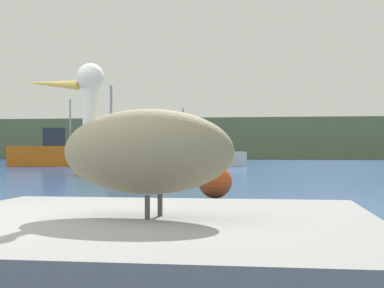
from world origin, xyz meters
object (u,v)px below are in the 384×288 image
at_px(fishing_boat_orange, 48,152).
at_px(fishing_boat_yellow, 149,155).
at_px(fishing_boat_white, 207,155).
at_px(mooring_buoy, 215,181).
at_px(pelican, 143,149).

height_order(fishing_boat_orange, fishing_boat_yellow, fishing_boat_orange).
bearing_deg(fishing_boat_white, mooring_buoy, 82.31).
bearing_deg(pelican, mooring_buoy, -72.85).
distance_m(pelican, fishing_boat_orange, 37.03).
bearing_deg(fishing_boat_orange, fishing_boat_white, -15.18).
xyz_separation_m(pelican, mooring_buoy, (-0.51, 9.71, -0.73)).
relative_size(pelican, fishing_boat_yellow, 0.21).
relative_size(fishing_boat_orange, fishing_boat_yellow, 0.80).
xyz_separation_m(fishing_boat_white, mooring_buoy, (3.03, -25.66, -0.35)).
bearing_deg(fishing_boat_white, fishing_boat_yellow, 70.48).
bearing_deg(mooring_buoy, fishing_boat_yellow, 108.83).
bearing_deg(pelican, fishing_boat_yellow, -63.77).
distance_m(pelican, fishing_boat_yellow, 22.57).
relative_size(pelican, fishing_boat_orange, 0.26).
height_order(pelican, fishing_boat_orange, fishing_boat_orange).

